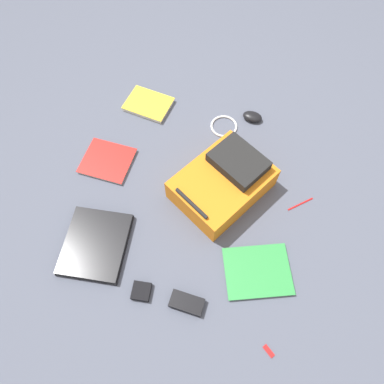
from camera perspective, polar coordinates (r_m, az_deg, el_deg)
ground_plane at (r=1.64m, az=-0.02°, el=-0.02°), size 3.67×3.67×0.00m
backpack at (r=1.59m, az=5.09°, el=1.68°), size 0.50×0.45×0.17m
laptop at (r=1.57m, az=-15.11°, el=-8.01°), size 0.35×0.31×0.03m
book_red at (r=1.76m, az=-13.33°, el=4.84°), size 0.21×0.24×0.02m
book_manual at (r=1.93m, az=-6.96°, el=13.71°), size 0.18×0.24×0.02m
book_comic at (r=1.52m, az=10.37°, el=-12.32°), size 0.31×0.33×0.02m
computer_mouse at (r=1.88m, az=9.60°, el=11.75°), size 0.07×0.10×0.04m
cable_coil at (r=1.84m, az=5.10°, el=10.40°), size 0.14×0.14×0.01m
power_brick at (r=1.46m, az=-0.84°, el=-17.24°), size 0.07×0.13×0.03m
pen_black at (r=1.68m, az=16.91°, el=-1.81°), size 0.10×0.10×0.01m
earbud_pouch at (r=1.48m, az=-8.08°, el=-15.38°), size 0.08×0.08×0.02m
usb_stick at (r=1.48m, az=12.13°, el=-23.52°), size 0.04×0.05×0.01m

